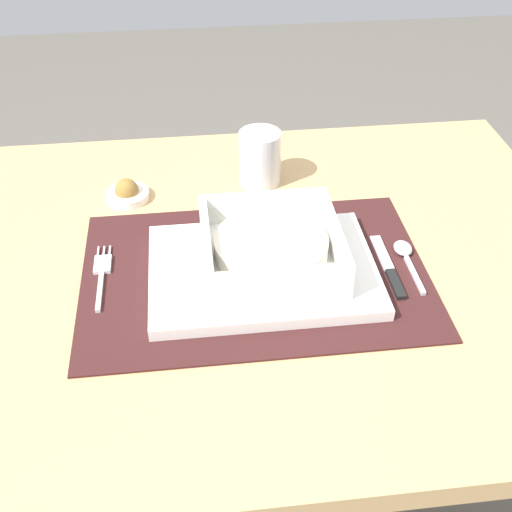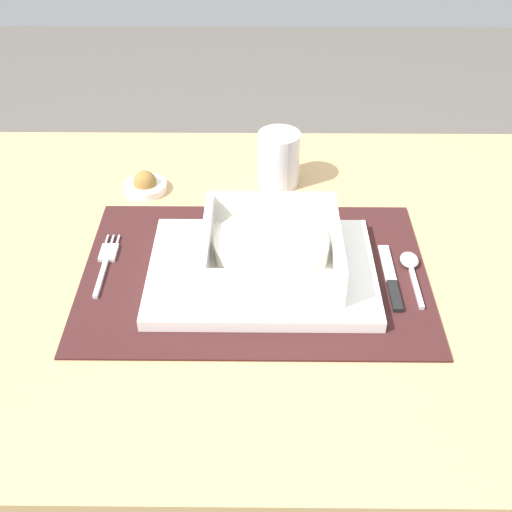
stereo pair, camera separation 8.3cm
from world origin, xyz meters
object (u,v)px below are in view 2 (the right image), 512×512
Objects in this scene: porridge_bowl at (271,250)px; fork at (106,260)px; spoon at (411,265)px; butter_knife at (391,281)px; dining_table at (255,318)px; drinking_glass at (279,162)px; condiment_saucer at (145,185)px.

porridge_bowl reaches higher than fork.
butter_knife is at bearing -132.41° from spoon.
drinking_glass is (0.03, 0.19, 0.14)m from dining_table.
fork is 1.98× the size of condiment_saucer.
drinking_glass reaches higher than butter_knife.
porridge_bowl is 2.65× the size of condiment_saucer.
butter_knife reaches higher than dining_table.
dining_table is at bearing 4.45° from fork.
drinking_glass reaches higher than dining_table.
fork is 0.18m from condiment_saucer.
porridge_bowl is 1.34× the size of fork.
spoon is at bearing 2.84° from porridge_bowl.
dining_table is 5.47× the size of porridge_bowl.
fork is at bearing 169.68° from butter_knife.
spoon reaches higher than butter_knife.
drinking_glass is (0.01, 0.22, -0.00)m from porridge_bowl.
fork is at bearing 174.68° from porridge_bowl.
porridge_bowl is 0.16m from butter_knife.
porridge_bowl is at bearing -174.51° from spoon.
condiment_saucer is (-0.20, -0.02, -0.03)m from drinking_glass.
spoon is at bearing -5.48° from dining_table.
porridge_bowl is 0.22m from fork.
butter_knife is (0.15, -0.02, -0.03)m from porridge_bowl.
spoon is at bearing -26.90° from condiment_saucer.
condiment_saucer reaches higher than fork.
porridge_bowl reaches higher than condiment_saucer.
drinking_glass is 1.31× the size of condiment_saucer.
porridge_bowl is at bearing -46.10° from condiment_saucer.
condiment_saucer is (-0.17, 0.17, 0.12)m from dining_table.
butter_knife is (0.37, -0.04, 0.00)m from fork.
fork reaches higher than dining_table.
spoon is 1.25× the size of drinking_glass.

